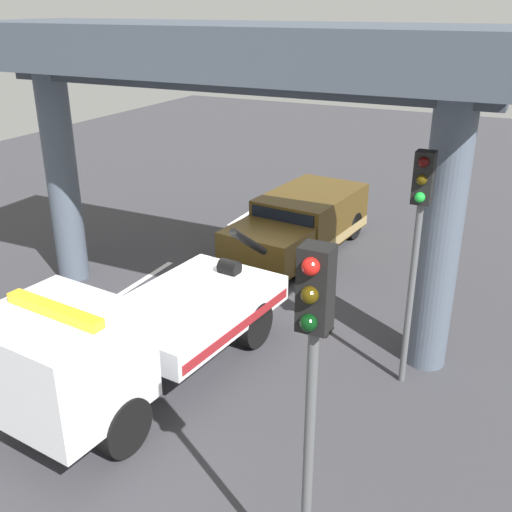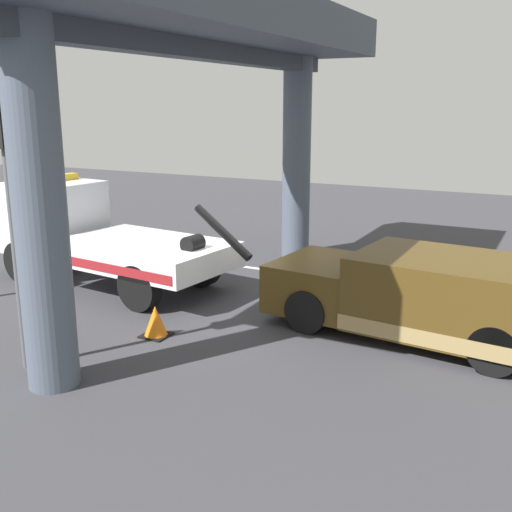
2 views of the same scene
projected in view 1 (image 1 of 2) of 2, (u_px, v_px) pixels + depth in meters
name	position (u px, v px, depth m)	size (l,w,h in m)	color
ground_plane	(238.00, 304.00, 14.66)	(60.00, 40.00, 0.10)	#38383D
lane_stripe_west	(247.00, 214.00, 20.76)	(2.60, 0.16, 0.01)	silver
lane_stripe_mid	(143.00, 280.00, 15.80)	(2.60, 0.16, 0.01)	silver
tow_truck_white	(125.00, 337.00, 10.76)	(7.34, 2.97, 2.46)	white
towed_van_green	(302.00, 223.00, 17.61)	(5.38, 2.67, 1.58)	#4C3814
overpass_structure	(221.00, 73.00, 12.03)	(3.60, 11.24, 6.37)	#4C5666
traffic_light_near	(419.00, 221.00, 10.33)	(0.39, 0.32, 4.48)	#515456
traffic_light_far	(312.00, 360.00, 6.18)	(0.39, 0.32, 4.60)	#515456
traffic_cone_orange	(320.00, 320.00, 13.26)	(0.50, 0.50, 0.60)	orange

